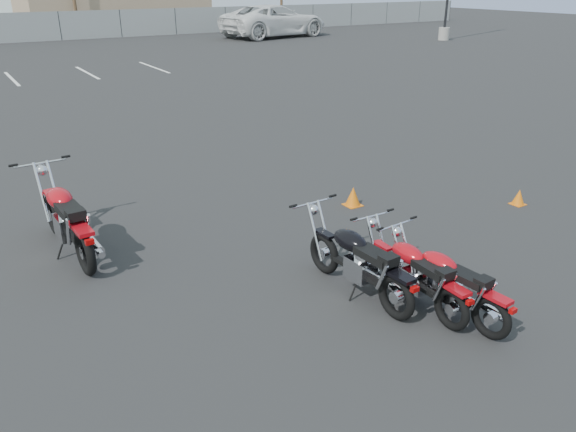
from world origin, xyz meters
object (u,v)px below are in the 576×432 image
motorcycle_third_red (448,283)px  white_van (274,11)px  motorcycle_rear_red (416,274)px  motorcycle_front_red (67,220)px  motorcycle_second_black (359,262)px

motorcycle_third_red → white_van: white_van is taller
motorcycle_third_red → motorcycle_rear_red: motorcycle_rear_red is taller
motorcycle_front_red → motorcycle_rear_red: size_ratio=1.28×
motorcycle_third_red → motorcycle_rear_red: size_ratio=0.99×
motorcycle_rear_red → white_van: size_ratio=0.21×
motorcycle_second_black → motorcycle_third_red: bearing=-56.1°
motorcycle_third_red → white_van: (16.04, 31.23, 1.27)m
motorcycle_second_black → motorcycle_rear_red: (0.44, -0.56, -0.04)m
motorcycle_third_red → motorcycle_rear_red: (-0.18, 0.37, 0.00)m
motorcycle_front_red → motorcycle_third_red: (3.51, -4.11, -0.12)m
motorcycle_second_black → motorcycle_front_red: bearing=132.2°
motorcycle_second_black → motorcycle_third_red: motorcycle_second_black is taller
motorcycle_second_black → motorcycle_third_red: (0.62, -0.93, -0.04)m
motorcycle_third_red → white_van: 35.14m
motorcycle_second_black → white_van: 34.61m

